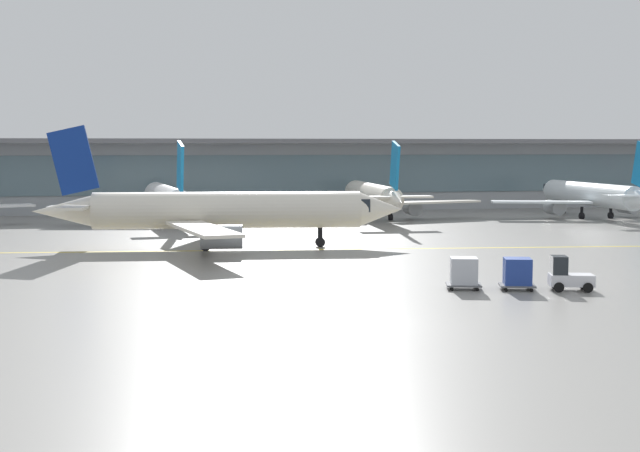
{
  "coord_description": "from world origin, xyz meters",
  "views": [
    {
      "loc": [
        -10.63,
        -43.2,
        8.74
      ],
      "look_at": [
        2.47,
        20.19,
        3.0
      ],
      "focal_mm": 51.14,
      "sensor_mm": 36.0,
      "label": 1
    }
  ],
  "objects_px": {
    "gate_airplane_4": "(592,195)",
    "taxiing_regional_jet": "(223,211)",
    "baggage_tug": "(568,276)",
    "cargo_dolly_lead": "(517,273)",
    "gate_airplane_2": "(167,199)",
    "gate_airplane_3": "(373,196)",
    "cargo_dolly_trailing": "(464,272)"
  },
  "relations": [
    {
      "from": "baggage_tug",
      "to": "gate_airplane_2",
      "type": "bearing_deg",
      "value": 128.74
    },
    {
      "from": "gate_airplane_3",
      "to": "cargo_dolly_trailing",
      "type": "height_order",
      "value": "gate_airplane_3"
    },
    {
      "from": "taxiing_regional_jet",
      "to": "cargo_dolly_lead",
      "type": "bearing_deg",
      "value": -53.52
    },
    {
      "from": "baggage_tug",
      "to": "taxiing_regional_jet",
      "type": "bearing_deg",
      "value": 139.98
    },
    {
      "from": "gate_airplane_2",
      "to": "gate_airplane_3",
      "type": "distance_m",
      "value": 24.0
    },
    {
      "from": "taxiing_regional_jet",
      "to": "baggage_tug",
      "type": "distance_m",
      "value": 32.71
    },
    {
      "from": "cargo_dolly_trailing",
      "to": "cargo_dolly_lead",
      "type": "bearing_deg",
      "value": 0.0
    },
    {
      "from": "cargo_dolly_lead",
      "to": "baggage_tug",
      "type": "bearing_deg",
      "value": -0.0
    },
    {
      "from": "baggage_tug",
      "to": "cargo_dolly_lead",
      "type": "height_order",
      "value": "baggage_tug"
    },
    {
      "from": "gate_airplane_2",
      "to": "baggage_tug",
      "type": "height_order",
      "value": "gate_airplane_2"
    },
    {
      "from": "baggage_tug",
      "to": "gate_airplane_4",
      "type": "bearing_deg",
      "value": 76.73
    },
    {
      "from": "cargo_dolly_lead",
      "to": "cargo_dolly_trailing",
      "type": "distance_m",
      "value": 3.21
    },
    {
      "from": "gate_airplane_2",
      "to": "taxiing_regional_jet",
      "type": "height_order",
      "value": "taxiing_regional_jet"
    },
    {
      "from": "gate_airplane_3",
      "to": "taxiing_regional_jet",
      "type": "height_order",
      "value": "taxiing_regional_jet"
    },
    {
      "from": "gate_airplane_4",
      "to": "taxiing_regional_jet",
      "type": "bearing_deg",
      "value": 117.02
    },
    {
      "from": "gate_airplane_4",
      "to": "baggage_tug",
      "type": "bearing_deg",
      "value": 150.89
    },
    {
      "from": "taxiing_regional_jet",
      "to": "gate_airplane_3",
      "type": "bearing_deg",
      "value": 58.85
    },
    {
      "from": "taxiing_regional_jet",
      "to": "baggage_tug",
      "type": "height_order",
      "value": "taxiing_regional_jet"
    },
    {
      "from": "baggage_tug",
      "to": "cargo_dolly_trailing",
      "type": "height_order",
      "value": "baggage_tug"
    },
    {
      "from": "gate_airplane_2",
      "to": "baggage_tug",
      "type": "xyz_separation_m",
      "value": [
        21.88,
        -52.98,
        -1.88
      ]
    },
    {
      "from": "taxiing_regional_jet",
      "to": "cargo_dolly_lead",
      "type": "height_order",
      "value": "taxiing_regional_jet"
    },
    {
      "from": "gate_airplane_4",
      "to": "taxiing_regional_jet",
      "type": "height_order",
      "value": "taxiing_regional_jet"
    },
    {
      "from": "gate_airplane_4",
      "to": "cargo_dolly_trailing",
      "type": "xyz_separation_m",
      "value": [
        -34.62,
        -48.79,
        -1.72
      ]
    },
    {
      "from": "cargo_dolly_lead",
      "to": "cargo_dolly_trailing",
      "type": "relative_size",
      "value": 1.0
    },
    {
      "from": "gate_airplane_3",
      "to": "gate_airplane_2",
      "type": "bearing_deg",
      "value": 93.81
    },
    {
      "from": "taxiing_regional_jet",
      "to": "gate_airplane_2",
      "type": "bearing_deg",
      "value": 104.76
    },
    {
      "from": "gate_airplane_3",
      "to": "gate_airplane_4",
      "type": "xyz_separation_m",
      "value": [
        26.55,
        -2.9,
        0.0
      ]
    },
    {
      "from": "gate_airplane_2",
      "to": "taxiing_regional_jet",
      "type": "xyz_separation_m",
      "value": [
        3.78,
        -25.82,
        0.36
      ]
    },
    {
      "from": "gate_airplane_2",
      "to": "baggage_tug",
      "type": "distance_m",
      "value": 57.35
    },
    {
      "from": "gate_airplane_2",
      "to": "cargo_dolly_trailing",
      "type": "relative_size",
      "value": 11.33
    },
    {
      "from": "gate_airplane_4",
      "to": "cargo_dolly_lead",
      "type": "bearing_deg",
      "value": 148.06
    },
    {
      "from": "gate_airplane_4",
      "to": "taxiing_regional_jet",
      "type": "xyz_separation_m",
      "value": [
        -46.76,
        -23.38,
        0.36
      ]
    }
  ]
}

